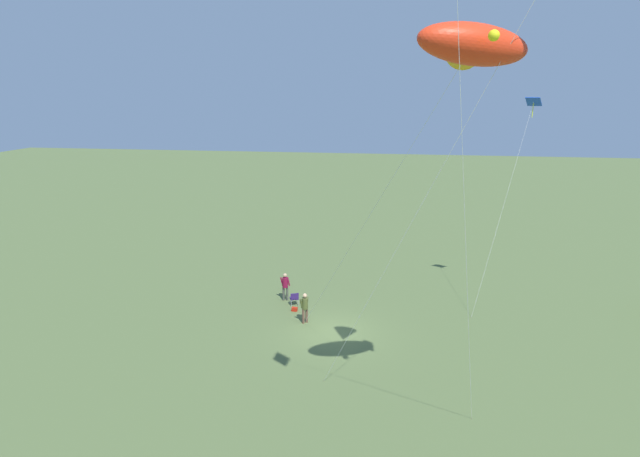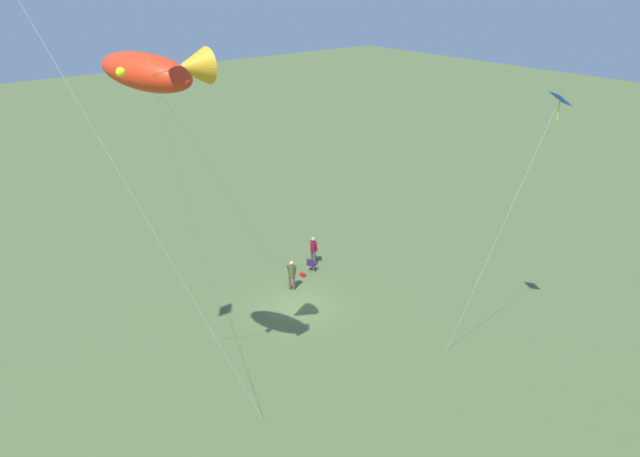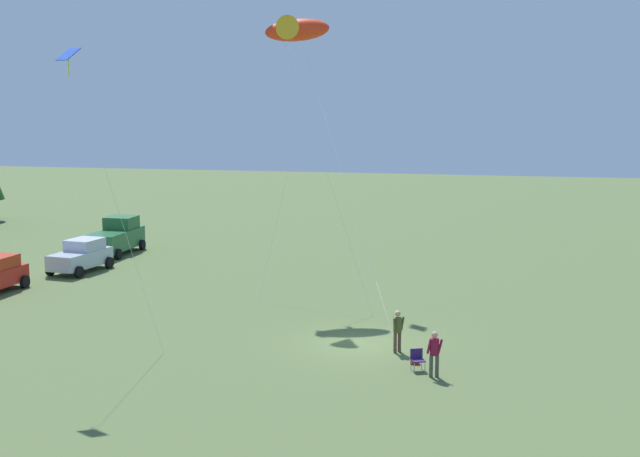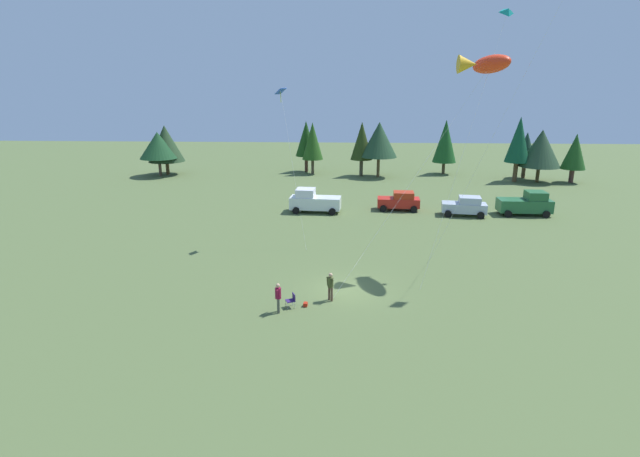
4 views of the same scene
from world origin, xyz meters
name	(u,v)px [view 4 (image 4 of 4)]	position (x,y,z in m)	size (l,w,h in m)	color
ground_plane	(345,290)	(0.00, 0.00, 0.00)	(160.00, 160.00, 0.00)	#506237
person_kite_flyer	(330,284)	(-0.88, -1.64, 1.02)	(0.50, 0.53, 1.74)	brown
folding_chair	(292,299)	(-3.08, -2.69, 0.49)	(0.63, 0.63, 0.82)	#2F1C5A
person_spectator	(278,296)	(-3.77, -3.38, 1.02)	(0.40, 0.61, 1.74)	#46493F
backpack_on_grass	(305,304)	(-2.30, -2.52, 0.11)	(0.32, 0.22, 0.22)	#B22210
truck_white_pickup	(314,201)	(-3.11, 19.45, 1.10)	(5.15, 2.74, 2.34)	silver
car_red_sedan	(400,201)	(5.53, 20.63, 0.95)	(4.30, 2.42, 1.89)	red
car_silver_compact	(465,206)	(11.66, 18.70, 0.95)	(4.41, 2.70, 1.89)	#B0BBC8
truck_green_flatbed	(526,204)	(17.67, 19.28, 1.10)	(5.02, 2.45, 2.34)	#266236
treeline_distant	(363,143)	(2.46, 38.95, 4.58)	(58.88, 10.66, 8.36)	#4E3A2C
kite_large_fish	(485,64)	(8.73, 4.91, 13.57)	(11.22, 8.44, 14.28)	red
kite_diamond_blue	(282,99)	(-4.96, 10.05, 11.28)	(2.53, 3.11, 12.06)	blue
kite_delta_teal	(508,13)	(10.47, 7.05, 16.83)	(6.43, 7.42, 17.27)	teal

